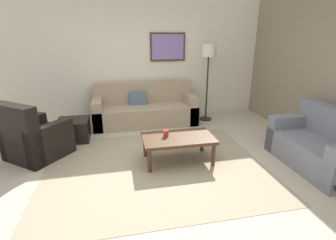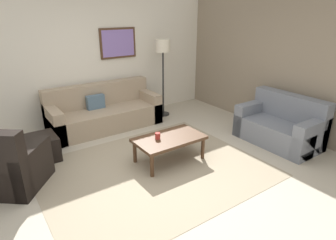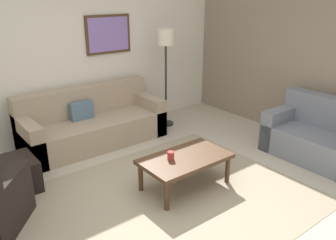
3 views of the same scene
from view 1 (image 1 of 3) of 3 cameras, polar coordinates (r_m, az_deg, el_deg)
ground_plane at (r=3.93m, az=-2.89°, el=-10.46°), size 8.00×8.00×0.00m
rear_partition at (r=6.03m, az=-7.16°, el=13.76°), size 6.00×0.12×2.80m
area_rug at (r=3.92m, az=-2.89°, el=-10.41°), size 3.26×2.64×0.01m
couch_main at (r=5.76m, az=-5.29°, el=2.41°), size 2.23×0.89×0.88m
couch_loveseat at (r=4.48m, az=31.48°, el=-5.29°), size 0.81×1.43×0.88m
armchair_leather at (r=4.59m, az=-28.04°, el=-4.04°), size 1.12×1.12×0.95m
ottoman at (r=5.10m, az=-20.43°, el=-2.10°), size 0.56×0.56×0.40m
coffee_table at (r=3.94m, az=2.30°, el=-4.51°), size 1.10×0.64×0.41m
cup at (r=3.91m, az=-0.48°, el=-3.04°), size 0.08×0.08×0.10m
lamp_standing at (r=5.77m, az=9.11°, el=13.54°), size 0.32×0.32×1.71m
framed_artwork at (r=6.03m, az=-0.05°, el=16.14°), size 0.81×0.04×0.63m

